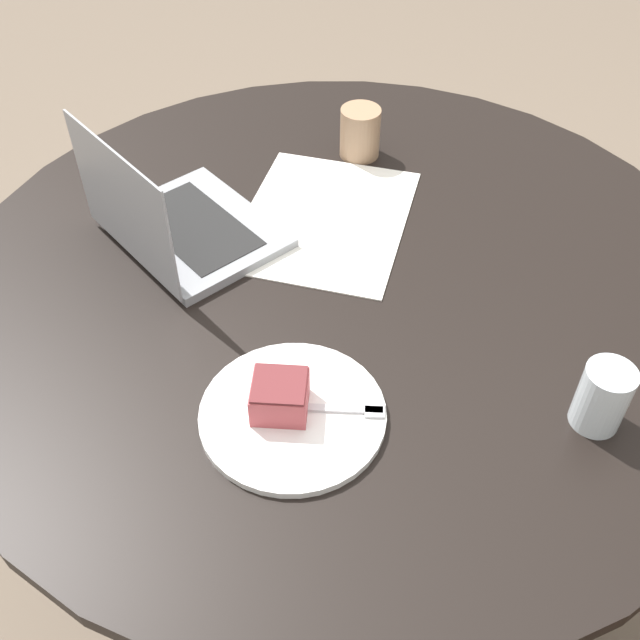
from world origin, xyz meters
TOP-DOWN VIEW (x-y plane):
  - ground_plane at (0.00, 0.00)m, footprint 12.00×12.00m
  - dining_table at (0.00, 0.00)m, footprint 1.36×1.36m
  - paper_document at (-0.15, -0.02)m, footprint 0.46×0.41m
  - plate at (0.30, -0.11)m, footprint 0.27×0.27m
  - cake_slice at (0.29, -0.12)m, footprint 0.09×0.09m
  - fork at (0.30, -0.05)m, footprint 0.04×0.17m
  - coffee_glass at (-0.36, 0.08)m, footprint 0.08×0.08m
  - water_glass at (0.35, 0.32)m, footprint 0.07×0.07m
  - laptop at (-0.11, -0.28)m, footprint 0.38×0.37m

SIDE VIEW (x-z plane):
  - ground_plane at x=0.00m, z-range 0.00..0.00m
  - dining_table at x=0.00m, z-range 0.25..1.01m
  - paper_document at x=-0.15m, z-range 0.75..0.76m
  - plate at x=0.30m, z-range 0.75..0.76m
  - fork at x=0.30m, z-range 0.76..0.77m
  - cake_slice at x=0.29m, z-range 0.76..0.82m
  - laptop at x=-0.11m, z-range 0.68..0.91m
  - coffee_glass at x=-0.36m, z-range 0.75..0.85m
  - water_glass at x=0.35m, z-range 0.75..0.86m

